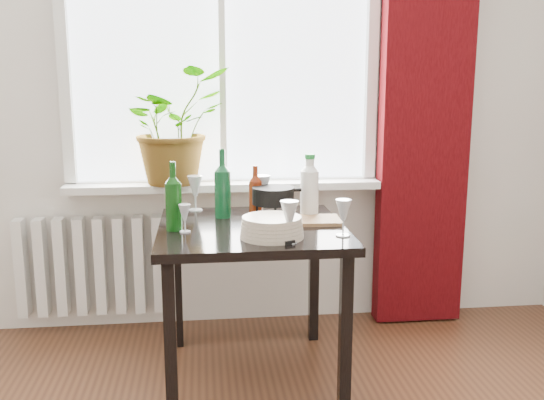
{
  "coord_description": "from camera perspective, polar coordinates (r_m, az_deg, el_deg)",
  "views": [
    {
      "loc": [
        -0.12,
        -1.16,
        1.41
      ],
      "look_at": [
        0.2,
        1.55,
        0.86
      ],
      "focal_mm": 40.0,
      "sensor_mm": 36.0,
      "label": 1
    }
  ],
  "objects": [
    {
      "name": "plate_stack",
      "position": [
        2.58,
        -0.01,
        -2.59
      ],
      "size": [
        0.36,
        0.36,
        0.09
      ],
      "primitive_type": "cylinder",
      "rotation": [
        0.0,
        0.0,
        0.38
      ],
      "color": "beige",
      "rests_on": "table"
    },
    {
      "name": "tv_remote",
      "position": [
        2.54,
        0.84,
        -3.68
      ],
      "size": [
        0.1,
        0.16,
        0.02
      ],
      "primitive_type": "cube",
      "rotation": [
        0.0,
        0.0,
        0.42
      ],
      "color": "black",
      "rests_on": "table"
    },
    {
      "name": "curtain",
      "position": [
        3.5,
        14.26,
        9.22
      ],
      "size": [
        0.5,
        0.12,
        2.56
      ],
      "color": "#360407",
      "rests_on": "ground"
    },
    {
      "name": "cutting_board",
      "position": [
        2.87,
        3.37,
        -1.92
      ],
      "size": [
        0.32,
        0.21,
        0.02
      ],
      "primitive_type": "cube",
      "rotation": [
        0.0,
        0.0,
        -0.05
      ],
      "color": "olive",
      "rests_on": "table"
    },
    {
      "name": "radiator",
      "position": [
        3.55,
        -16.67,
        -5.95
      ],
      "size": [
        0.8,
        0.1,
        0.55
      ],
      "color": "white",
      "rests_on": "ground"
    },
    {
      "name": "wineglass_front_left",
      "position": [
        2.69,
        -8.22,
        -1.71
      ],
      "size": [
        0.07,
        0.07,
        0.13
      ],
      "primitive_type": null,
      "rotation": [
        0.0,
        0.0,
        0.23
      ],
      "color": "silver",
      "rests_on": "table"
    },
    {
      "name": "wineglass_front_right",
      "position": [
        2.49,
        1.64,
        -2.03
      ],
      "size": [
        0.09,
        0.09,
        0.18
      ],
      "primitive_type": null,
      "rotation": [
        0.0,
        0.0,
        0.25
      ],
      "color": "silver",
      "rests_on": "table"
    },
    {
      "name": "cleaning_bottle",
      "position": [
        2.96,
        3.55,
        1.46
      ],
      "size": [
        0.11,
        0.11,
        0.32
      ],
      "primitive_type": null,
      "rotation": [
        0.0,
        0.0,
        -0.2
      ],
      "color": "white",
      "rests_on": "table"
    },
    {
      "name": "wineglass_back_center",
      "position": [
        3.0,
        -0.94,
        0.53
      ],
      "size": [
        0.1,
        0.1,
        0.2
      ],
      "primitive_type": null,
      "rotation": [
        0.0,
        0.0,
        0.22
      ],
      "color": "silver",
      "rests_on": "table"
    },
    {
      "name": "wine_bottle_left",
      "position": [
        2.72,
        -9.26,
        0.41
      ],
      "size": [
        0.09,
        0.09,
        0.31
      ],
      "primitive_type": null,
      "rotation": [
        0.0,
        0.0,
        -0.19
      ],
      "color": "#0B3B0B",
      "rests_on": "table"
    },
    {
      "name": "window",
      "position": [
        3.38,
        -4.76,
        14.61
      ],
      "size": [
        1.72,
        0.08,
        1.62
      ],
      "color": "white",
      "rests_on": "ground"
    },
    {
      "name": "wineglass_back_left",
      "position": [
        3.12,
        -7.23,
        0.68
      ],
      "size": [
        0.09,
        0.09,
        0.18
      ],
      "primitive_type": null,
      "rotation": [
        0.0,
        0.0,
        -0.1
      ],
      "color": "silver",
      "rests_on": "table"
    },
    {
      "name": "wineglass_far_right",
      "position": [
        2.61,
        6.73,
        -1.63
      ],
      "size": [
        0.08,
        0.08,
        0.17
      ],
      "primitive_type": null,
      "rotation": [
        0.0,
        0.0,
        0.22
      ],
      "color": "silver",
      "rests_on": "table"
    },
    {
      "name": "table",
      "position": [
        2.82,
        -1.93,
        -4.26
      ],
      "size": [
        0.85,
        0.85,
        0.74
      ],
      "color": "black",
      "rests_on": "ground"
    },
    {
      "name": "wine_bottle_right",
      "position": [
        2.94,
        -4.68,
        1.61
      ],
      "size": [
        0.1,
        0.1,
        0.34
      ],
      "primitive_type": null,
      "rotation": [
        0.0,
        0.0,
        0.24
      ],
      "color": "#0D4321",
      "rests_on": "table"
    },
    {
      "name": "bottle_amber",
      "position": [
        2.96,
        -1.58,
        0.88
      ],
      "size": [
        0.07,
        0.07,
        0.26
      ],
      "primitive_type": null,
      "rotation": [
        0.0,
        0.0,
        -0.16
      ],
      "color": "maroon",
      "rests_on": "table"
    },
    {
      "name": "potted_plant",
      "position": [
        3.31,
        -9.24,
        6.91
      ],
      "size": [
        0.74,
        0.72,
        0.62
      ],
      "primitive_type": "imported",
      "rotation": [
        0.0,
        0.0,
        0.61
      ],
      "color": "#2A7D21",
      "rests_on": "windowsill"
    },
    {
      "name": "fondue_pot",
      "position": [
        2.91,
        0.11,
        -0.31
      ],
      "size": [
        0.29,
        0.27,
        0.16
      ],
      "primitive_type": null,
      "rotation": [
        0.0,
        0.0,
        0.37
      ],
      "color": "black",
      "rests_on": "table"
    },
    {
      "name": "windowsill",
      "position": [
        3.36,
        -4.51,
        1.37
      ],
      "size": [
        1.72,
        0.2,
        0.04
      ],
      "color": "white",
      "rests_on": "ground"
    }
  ]
}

